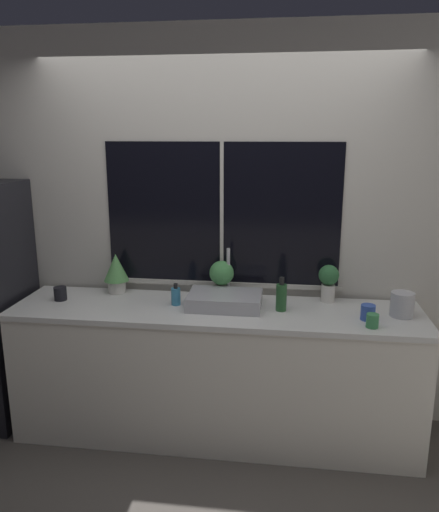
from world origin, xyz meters
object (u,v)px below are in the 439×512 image
object	(u,v)px
mug_black	(60,294)
mug_blue	(368,312)
potted_plant_left	(116,271)
potted_plant_right	(329,280)
mug_green	(372,321)
bottle_tall	(281,297)
potted_plant_center	(222,275)
kettle	(402,303)
soap_bottle	(176,296)
sink	(225,300)

from	to	relation	value
mug_black	mug_blue	xyz separation A→B (m)	(2.01, -0.10, 0.00)
potted_plant_left	potted_plant_right	world-z (taller)	potted_plant_left
potted_plant_left	mug_green	distance (m)	1.75
bottle_tall	potted_plant_center	bearing A→B (deg)	152.13
potted_plant_left	kettle	size ratio (longest dim) A/B	1.66
potted_plant_left	soap_bottle	bearing A→B (deg)	-23.12
potted_plant_center	bottle_tall	world-z (taller)	potted_plant_center
bottle_tall	mug_black	size ratio (longest dim) A/B	2.42
soap_bottle	mug_black	world-z (taller)	soap_bottle
potted_plant_left	mug_green	size ratio (longest dim) A/B	3.41
potted_plant_right	mug_black	distance (m)	1.81
potted_plant_center	potted_plant_right	bearing A→B (deg)	0.00
sink	mug_black	xyz separation A→B (m)	(-1.12, -0.02, -0.00)
potted_plant_right	mug_blue	distance (m)	0.39
mug_blue	potted_plant_left	bearing A→B (deg)	169.50
sink	potted_plant_right	size ratio (longest dim) A/B	1.88
soap_bottle	sink	bearing A→B (deg)	1.19
soap_bottle	kettle	distance (m)	1.43
potted_plant_center	kettle	xyz separation A→B (m)	(1.15, -0.22, -0.07)
potted_plant_center	mug_black	size ratio (longest dim) A/B	2.80
mug_black	mug_blue	world-z (taller)	mug_blue
sink	soap_bottle	bearing A→B (deg)	-178.81
mug_green	mug_blue	bearing A→B (deg)	93.67
bottle_tall	kettle	distance (m)	0.74
bottle_tall	mug_green	size ratio (longest dim) A/B	2.68
potted_plant_right	mug_black	size ratio (longest dim) A/B	2.77
sink	potted_plant_left	distance (m)	0.83
soap_bottle	mug_green	world-z (taller)	soap_bottle
potted_plant_center	mug_green	xyz separation A→B (m)	(0.94, -0.44, -0.11)
sink	potted_plant_left	xyz separation A→B (m)	(-0.80, 0.19, 0.11)
potted_plant_left	potted_plant_right	distance (m)	1.47
potted_plant_center	kettle	bearing A→B (deg)	-10.81
mug_green	kettle	distance (m)	0.30
mug_blue	mug_black	bearing A→B (deg)	177.15
sink	potted_plant_center	bearing A→B (deg)	103.49
potted_plant_right	kettle	size ratio (longest dim) A/B	1.49
mug_green	potted_plant_center	bearing A→B (deg)	155.25
soap_bottle	mug_blue	size ratio (longest dim) A/B	1.54
potted_plant_left	potted_plant_center	world-z (taller)	potted_plant_left
mug_blue	kettle	size ratio (longest dim) A/B	0.56
bottle_tall	mug_green	distance (m)	0.58
potted_plant_left	potted_plant_center	bearing A→B (deg)	-0.00
potted_plant_right	soap_bottle	xyz separation A→B (m)	(-1.00, -0.20, -0.09)
potted_plant_left	kettle	distance (m)	1.92
potted_plant_right	mug_green	xyz separation A→B (m)	(0.22, -0.44, -0.11)
mug_black	kettle	size ratio (longest dim) A/B	0.54
mug_black	mug_green	bearing A→B (deg)	-6.30
potted_plant_center	soap_bottle	distance (m)	0.36
soap_bottle	bottle_tall	world-z (taller)	bottle_tall
mug_green	bottle_tall	bearing A→B (deg)	157.77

